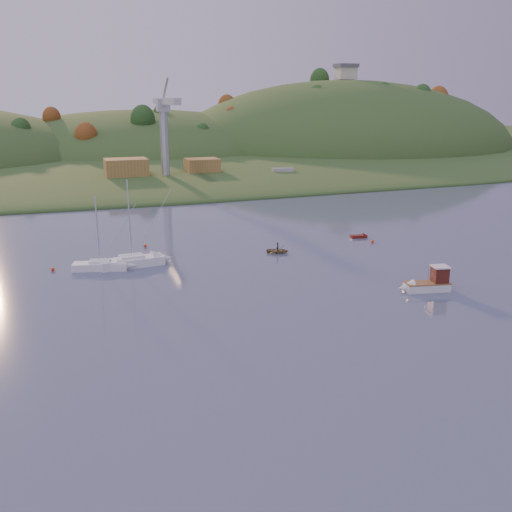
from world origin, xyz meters
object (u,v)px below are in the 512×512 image
object	(u,v)px
sailboat_near	(132,261)
sailboat_far	(100,265)
red_tender	(362,236)
fishing_boat	(424,284)
canoe	(278,251)

from	to	relation	value
sailboat_near	sailboat_far	world-z (taller)	sailboat_near
red_tender	fishing_boat	bearing A→B (deg)	-98.30
fishing_boat	canoe	xyz separation A→B (m)	(-10.35, 22.43, -0.56)
fishing_boat	canoe	size ratio (longest dim) A/B	1.97
fishing_boat	red_tender	xyz separation A→B (m)	(6.74, 26.82, -0.68)
sailboat_far	canoe	distance (m)	26.28
sailboat_near	red_tender	distance (m)	39.26
fishing_boat	sailboat_near	bearing A→B (deg)	-23.64
sailboat_far	red_tender	distance (m)	43.59
sailboat_far	sailboat_near	bearing A→B (deg)	16.96
sailboat_near	red_tender	size ratio (longest dim) A/B	3.74
sailboat_near	sailboat_far	xyz separation A→B (m)	(-4.34, -0.17, -0.10)
canoe	red_tender	distance (m)	17.65
canoe	red_tender	xyz separation A→B (m)	(17.09, 4.39, -0.13)
fishing_boat	canoe	distance (m)	24.71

